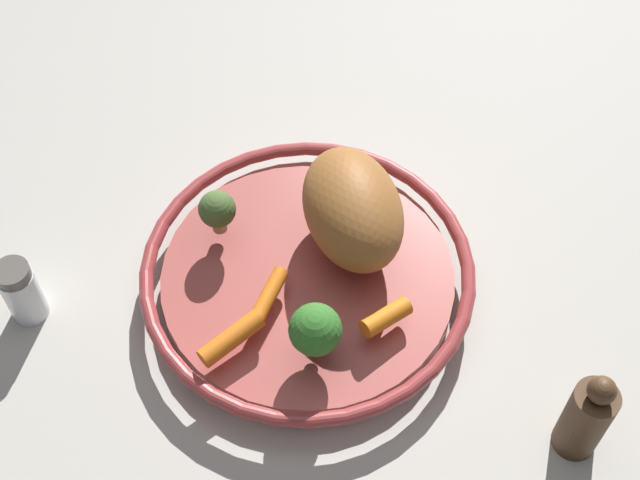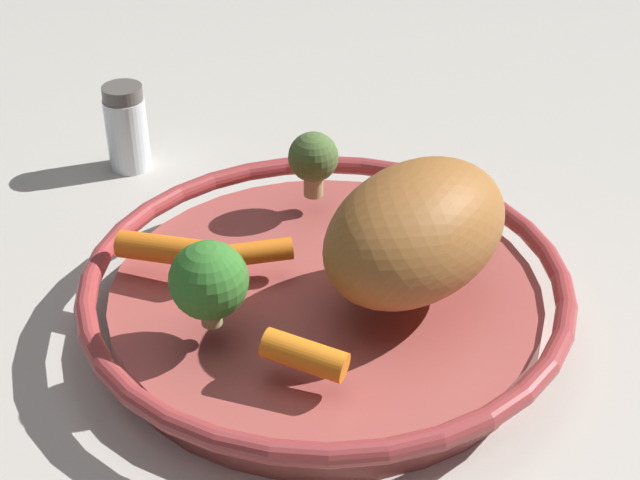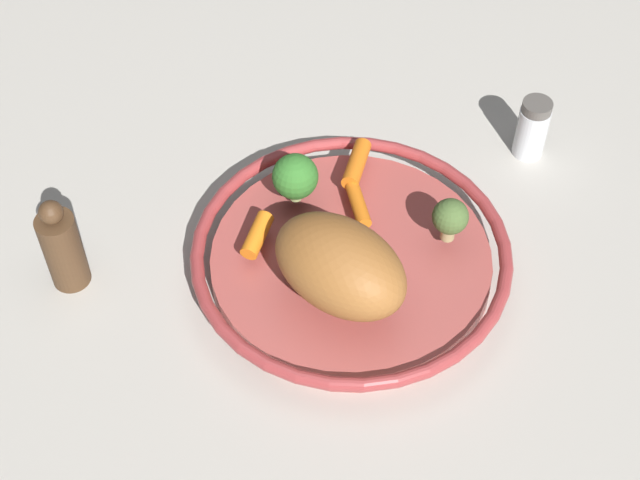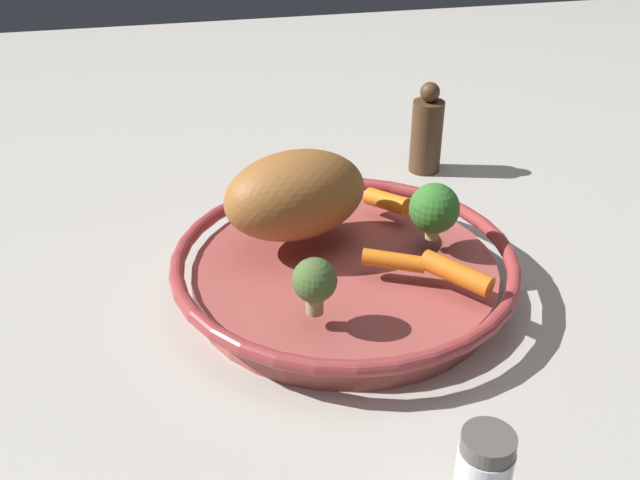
% 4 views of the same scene
% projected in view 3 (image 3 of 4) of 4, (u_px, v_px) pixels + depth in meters
% --- Properties ---
extents(ground_plane, '(2.22, 2.22, 0.00)m').
position_uv_depth(ground_plane, '(350.00, 273.00, 1.05)').
color(ground_plane, '#B7B2A8').
extents(serving_bowl, '(0.34, 0.34, 0.04)m').
position_uv_depth(serving_bowl, '(351.00, 259.00, 1.03)').
color(serving_bowl, '#A84C47').
rests_on(serving_bowl, ground_plane).
extents(roast_chicken_piece, '(0.17, 0.13, 0.09)m').
position_uv_depth(roast_chicken_piece, '(340.00, 266.00, 0.94)').
color(roast_chicken_piece, '#9B5F2C').
rests_on(roast_chicken_piece, serving_bowl).
extents(baby_carrot_left, '(0.05, 0.06, 0.02)m').
position_uv_depth(baby_carrot_left, '(257.00, 235.00, 1.01)').
color(baby_carrot_left, orange).
rests_on(baby_carrot_left, serving_bowl).
extents(baby_carrot_back, '(0.06, 0.04, 0.02)m').
position_uv_depth(baby_carrot_back, '(358.00, 205.00, 1.04)').
color(baby_carrot_back, orange).
rests_on(baby_carrot_back, serving_bowl).
extents(baby_carrot_right, '(0.06, 0.07, 0.02)m').
position_uv_depth(baby_carrot_right, '(356.00, 164.00, 1.08)').
color(baby_carrot_right, orange).
rests_on(baby_carrot_right, serving_bowl).
extents(broccoli_floret_edge, '(0.04, 0.04, 0.05)m').
position_uv_depth(broccoli_floret_edge, '(450.00, 218.00, 1.00)').
color(broccoli_floret_edge, tan).
rests_on(broccoli_floret_edge, serving_bowl).
extents(broccoli_floret_mid, '(0.05, 0.05, 0.06)m').
position_uv_depth(broccoli_floret_mid, '(295.00, 177.00, 1.03)').
color(broccoli_floret_mid, '#98A966').
rests_on(broccoli_floret_mid, serving_bowl).
extents(salt_shaker, '(0.04, 0.04, 0.08)m').
position_uv_depth(salt_shaker, '(532.00, 128.00, 1.14)').
color(salt_shaker, silver).
rests_on(salt_shaker, ground_plane).
extents(pepper_mill, '(0.04, 0.04, 0.12)m').
position_uv_depth(pepper_mill, '(62.00, 247.00, 1.00)').
color(pepper_mill, '#4C331E').
rests_on(pepper_mill, ground_plane).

